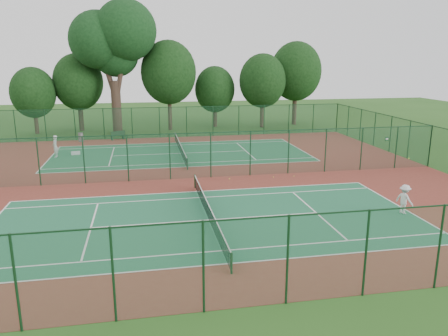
{
  "coord_description": "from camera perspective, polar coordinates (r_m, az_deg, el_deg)",
  "views": [
    {
      "loc": [
        -3.39,
        -31.84,
        8.86
      ],
      "look_at": [
        1.89,
        -3.57,
        1.6
      ],
      "focal_mm": 35.0,
      "sensor_mm": 36.0,
      "label": 1
    }
  ],
  "objects": [
    {
      "name": "big_tree",
      "position": [
        54.21,
        -14.23,
        15.98
      ],
      "size": [
        10.08,
        7.38,
        15.48
      ],
      "color": "#39271F",
      "rests_on": "ground"
    },
    {
      "name": "red_pad",
      "position": [
        33.22,
        -4.34,
        -1.33
      ],
      "size": [
        40.0,
        36.0,
        0.01
      ],
      "primitive_type": "cube",
      "color": "maroon",
      "rests_on": "ground"
    },
    {
      "name": "fence_east",
      "position": [
        40.14,
        25.32,
        2.61
      ],
      "size": [
        0.09,
        36.0,
        3.5
      ],
      "rotation": [
        0.0,
        0.0,
        1.57
      ],
      "color": "#1B522B",
      "rests_on": "ground"
    },
    {
      "name": "fence_south",
      "position": [
        15.92,
        2.92,
        -12.34
      ],
      "size": [
        40.0,
        0.09,
        3.5
      ],
      "color": "#1C5432",
      "rests_on": "ground"
    },
    {
      "name": "player_near",
      "position": [
        27.53,
        22.51,
        -3.78
      ],
      "size": [
        1.02,
        1.28,
        1.74
      ],
      "primitive_type": "imported",
      "rotation": [
        0.0,
        0.0,
        1.96
      ],
      "color": "silver",
      "rests_on": "court_near"
    },
    {
      "name": "stray_ball_b",
      "position": [
        34.02,
        9.13,
        -1.04
      ],
      "size": [
        0.07,
        0.07,
        0.07
      ],
      "primitive_type": "sphere",
      "color": "#C5E334",
      "rests_on": "red_pad"
    },
    {
      "name": "fence_divider",
      "position": [
        32.79,
        -4.4,
        1.63
      ],
      "size": [
        40.0,
        0.09,
        3.5
      ],
      "color": "#18492F",
      "rests_on": "ground"
    },
    {
      "name": "tennis_net_near",
      "position": [
        24.54,
        -2.02,
        -5.65
      ],
      "size": [
        0.1,
        12.9,
        0.97
      ],
      "color": "#153B1C",
      "rests_on": "ground"
    },
    {
      "name": "stray_ball_a",
      "position": [
        33.52,
        6.48,
        -1.17
      ],
      "size": [
        0.07,
        0.07,
        0.07
      ],
      "primitive_type": "sphere",
      "color": "yellow",
      "rests_on": "red_pad"
    },
    {
      "name": "tennis_net_far",
      "position": [
        41.81,
        -5.72,
        2.63
      ],
      "size": [
        0.1,
        12.9,
        0.97
      ],
      "color": "#163C25",
      "rests_on": "ground"
    },
    {
      "name": "stray_ball_c",
      "position": [
        32.82,
        0.72,
        -1.41
      ],
      "size": [
        0.08,
        0.08,
        0.08
      ],
      "primitive_type": "sphere",
      "color": "#DFF037",
      "rests_on": "red_pad"
    },
    {
      "name": "evergreen_row",
      "position": [
        56.92,
        -6.56,
        5.13
      ],
      "size": [
        39.0,
        5.0,
        12.0
      ],
      "primitive_type": null,
      "color": "black",
      "rests_on": "ground"
    },
    {
      "name": "fence_north",
      "position": [
        50.45,
        -6.66,
        5.99
      ],
      "size": [
        40.0,
        0.09,
        3.5
      ],
      "color": "#17472D",
      "rests_on": "ground"
    },
    {
      "name": "player_far",
      "position": [
        42.78,
        -21.18,
        2.65
      ],
      "size": [
        0.49,
        0.74,
        2.01
      ],
      "primitive_type": "imported",
      "rotation": [
        0.0,
        0.0,
        -1.59
      ],
      "color": "silver",
      "rests_on": "court_far"
    },
    {
      "name": "trash_bin",
      "position": [
        50.03,
        -18.19,
        3.84
      ],
      "size": [
        0.66,
        0.66,
        0.97
      ],
      "primitive_type": "cylinder",
      "rotation": [
        0.0,
        0.0,
        0.26
      ],
      "color": "slate",
      "rests_on": "red_pad"
    },
    {
      "name": "court_far",
      "position": [
        41.92,
        -5.71,
        1.92
      ],
      "size": [
        23.77,
        10.97,
        0.01
      ],
      "primitive_type": "cube",
      "color": "#20663B",
      "rests_on": "red_pad"
    },
    {
      "name": "ground",
      "position": [
        33.22,
        -4.34,
        -1.34
      ],
      "size": [
        120.0,
        120.0,
        0.0
      ],
      "primitive_type": "plane",
      "color": "#28571B",
      "rests_on": "ground"
    },
    {
      "name": "bench",
      "position": [
        50.05,
        -13.71,
        4.19
      ],
      "size": [
        1.68,
        1.11,
        1.01
      ],
      "rotation": [
        0.0,
        0.0,
        0.43
      ],
      "color": "#11321A",
      "rests_on": "red_pad"
    },
    {
      "name": "court_near",
      "position": [
        24.72,
        -2.01,
        -6.8
      ],
      "size": [
        23.77,
        10.97,
        0.01
      ],
      "primitive_type": "cube",
      "color": "#216943",
      "rests_on": "red_pad"
    },
    {
      "name": "kit_bag",
      "position": [
        43.44,
        -18.81,
        1.85
      ],
      "size": [
        0.84,
        0.47,
        0.3
      ],
      "primitive_type": "cube",
      "rotation": [
        0.0,
        0.0,
        0.22
      ],
      "color": "silver",
      "rests_on": "red_pad"
    }
  ]
}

